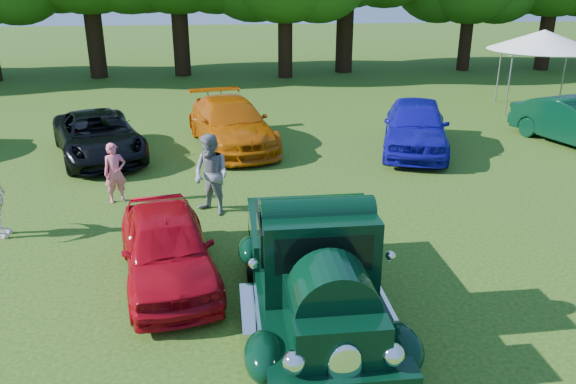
{
  "coord_description": "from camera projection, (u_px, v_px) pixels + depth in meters",
  "views": [
    {
      "loc": [
        -0.48,
        -8.36,
        5.16
      ],
      "look_at": [
        0.75,
        2.15,
        1.1
      ],
      "focal_mm": 35.0,
      "sensor_mm": 36.0,
      "label": 1
    }
  ],
  "objects": [
    {
      "name": "spectator_pink",
      "position": [
        115.0,
        173.0,
        13.55
      ],
      "size": [
        0.63,
        0.53,
        1.48
      ],
      "primitive_type": "imported",
      "rotation": [
        0.0,
        0.0,
        0.38
      ],
      "color": "#F0637D",
      "rests_on": "ground"
    },
    {
      "name": "back_car_blue",
      "position": [
        416.0,
        126.0,
        17.54
      ],
      "size": [
        3.29,
        5.15,
        1.63
      ],
      "primitive_type": "imported",
      "rotation": [
        0.0,
        0.0,
        -0.31
      ],
      "color": "#110E9B",
      "rests_on": "ground"
    },
    {
      "name": "canopy_tent",
      "position": [
        543.0,
        40.0,
        22.36
      ],
      "size": [
        5.4,
        5.4,
        3.22
      ],
      "rotation": [
        0.0,
        0.0,
        -0.31
      ],
      "color": "white",
      "rests_on": "ground"
    },
    {
      "name": "red_convertible",
      "position": [
        167.0,
        247.0,
        10.02
      ],
      "size": [
        2.25,
        4.09,
        1.32
      ],
      "primitive_type": "imported",
      "rotation": [
        0.0,
        0.0,
        0.19
      ],
      "color": "#A90713",
      "rests_on": "ground"
    },
    {
      "name": "spectator_grey",
      "position": [
        211.0,
        175.0,
        12.8
      ],
      "size": [
        1.16,
        1.14,
        1.88
      ],
      "primitive_type": "imported",
      "rotation": [
        0.0,
        0.0,
        -0.73
      ],
      "color": "gray",
      "rests_on": "ground"
    },
    {
      "name": "back_car_orange",
      "position": [
        231.0,
        123.0,
        18.04
      ],
      "size": [
        3.21,
        5.56,
        1.51
      ],
      "primitive_type": "imported",
      "rotation": [
        0.0,
        0.0,
        0.22
      ],
      "color": "#BB5606",
      "rests_on": "ground"
    },
    {
      "name": "back_car_black",
      "position": [
        98.0,
        136.0,
        16.95
      ],
      "size": [
        3.76,
        5.35,
        1.36
      ],
      "primitive_type": "imported",
      "rotation": [
        0.0,
        0.0,
        0.34
      ],
      "color": "black",
      "rests_on": "ground"
    },
    {
      "name": "ground",
      "position": [
        259.0,
        298.0,
        9.65
      ],
      "size": [
        120.0,
        120.0,
        0.0
      ],
      "primitive_type": "plane",
      "color": "#224410",
      "rests_on": "ground"
    },
    {
      "name": "hero_pickup",
      "position": [
        314.0,
        271.0,
        8.79
      ],
      "size": [
        2.36,
        5.08,
        1.98
      ],
      "color": "black",
      "rests_on": "ground"
    }
  ]
}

